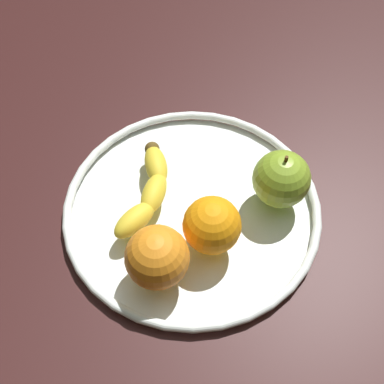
# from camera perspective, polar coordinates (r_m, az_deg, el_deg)

# --- Properties ---
(ground_plane) EXTENTS (1.33, 1.33, 0.04)m
(ground_plane) POSITION_cam_1_polar(r_m,az_deg,el_deg) (0.72, 0.00, -3.06)
(ground_plane) COLOR #341716
(fruit_bowl) EXTENTS (0.35, 0.35, 0.02)m
(fruit_bowl) POSITION_cam_1_polar(r_m,az_deg,el_deg) (0.70, 0.00, -1.81)
(fruit_bowl) COLOR white
(fruit_bowl) RESTS_ON ground_plane
(banana) EXTENTS (0.16, 0.09, 0.03)m
(banana) POSITION_cam_1_polar(r_m,az_deg,el_deg) (0.69, -4.85, 0.22)
(banana) COLOR yellow
(banana) RESTS_ON fruit_bowl
(apple) EXTENTS (0.08, 0.08, 0.08)m
(apple) POSITION_cam_1_polar(r_m,az_deg,el_deg) (0.68, 9.90, 1.43)
(apple) COLOR #85A62B
(apple) RESTS_ON fruit_bowl
(orange_back_right) EXTENTS (0.07, 0.07, 0.07)m
(orange_back_right) POSITION_cam_1_polar(r_m,az_deg,el_deg) (0.63, 2.23, -3.72)
(orange_back_right) COLOR orange
(orange_back_right) RESTS_ON fruit_bowl
(orange_center) EXTENTS (0.08, 0.08, 0.08)m
(orange_center) POSITION_cam_1_polar(r_m,az_deg,el_deg) (0.61, -3.90, -7.25)
(orange_center) COLOR orange
(orange_center) RESTS_ON fruit_bowl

